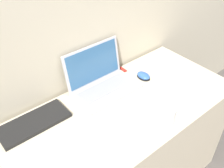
{
  "coord_description": "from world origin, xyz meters",
  "views": [
    {
      "loc": [
        -0.74,
        -0.46,
        1.76
      ],
      "look_at": [
        0.01,
        0.43,
        0.85
      ],
      "focal_mm": 42.0,
      "sensor_mm": 36.0,
      "label": 1
    }
  ],
  "objects_px": {
    "laptop": "(101,80)",
    "drink_cup": "(167,115)",
    "usb_stick": "(123,69)",
    "computer_mouse": "(144,76)",
    "external_keyboard": "(34,123)"
  },
  "relations": [
    {
      "from": "laptop",
      "to": "computer_mouse",
      "type": "distance_m",
      "value": 0.29
    },
    {
      "from": "laptop",
      "to": "external_keyboard",
      "type": "bearing_deg",
      "value": -178.47
    },
    {
      "from": "drink_cup",
      "to": "computer_mouse",
      "type": "xyz_separation_m",
      "value": [
        0.19,
        0.36,
        -0.04
      ]
    },
    {
      "from": "laptop",
      "to": "drink_cup",
      "type": "height_order",
      "value": "laptop"
    },
    {
      "from": "drink_cup",
      "to": "usb_stick",
      "type": "xyz_separation_m",
      "value": [
        0.15,
        0.5,
        -0.05
      ]
    },
    {
      "from": "external_keyboard",
      "to": "usb_stick",
      "type": "bearing_deg",
      "value": 6.06
    },
    {
      "from": "laptop",
      "to": "computer_mouse",
      "type": "bearing_deg",
      "value": -18.14
    },
    {
      "from": "computer_mouse",
      "to": "usb_stick",
      "type": "distance_m",
      "value": 0.16
    },
    {
      "from": "computer_mouse",
      "to": "external_keyboard",
      "type": "relative_size",
      "value": 0.27
    },
    {
      "from": "laptop",
      "to": "usb_stick",
      "type": "height_order",
      "value": "laptop"
    },
    {
      "from": "computer_mouse",
      "to": "usb_stick",
      "type": "xyz_separation_m",
      "value": [
        -0.04,
        0.15,
        -0.01
      ]
    },
    {
      "from": "drink_cup",
      "to": "usb_stick",
      "type": "distance_m",
      "value": 0.53
    },
    {
      "from": "laptop",
      "to": "drink_cup",
      "type": "bearing_deg",
      "value": -80.1
    },
    {
      "from": "external_keyboard",
      "to": "laptop",
      "type": "bearing_deg",
      "value": 1.53
    },
    {
      "from": "laptop",
      "to": "usb_stick",
      "type": "relative_size",
      "value": 6.43
    }
  ]
}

